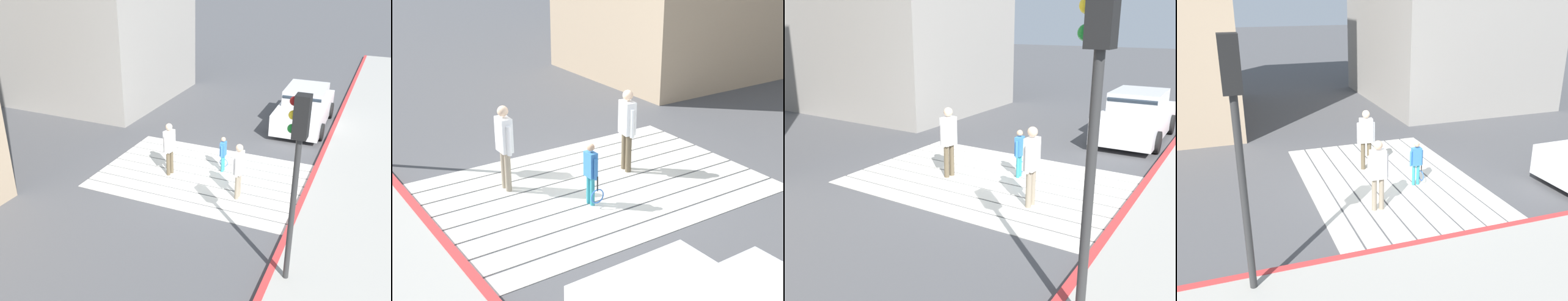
{
  "view_description": "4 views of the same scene",
  "coord_description": "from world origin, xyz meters",
  "views": [
    {
      "loc": [
        -4.96,
        11.76,
        6.66
      ],
      "look_at": [
        -0.07,
        0.7,
        1.19
      ],
      "focal_mm": 41.34,
      "sensor_mm": 36.0,
      "label": 1
    },
    {
      "loc": [
        -5.77,
        -8.4,
        4.86
      ],
      "look_at": [
        -0.08,
        0.11,
        0.75
      ],
      "focal_mm": 52.92,
      "sensor_mm": 36.0,
      "label": 2
    },
    {
      "loc": [
        -4.98,
        8.35,
        3.66
      ],
      "look_at": [
        -0.14,
        0.68,
        0.95
      ],
      "focal_mm": 39.44,
      "sensor_mm": 36.0,
      "label": 3
    },
    {
      "loc": [
        -10.08,
        4.03,
        4.75
      ],
      "look_at": [
        -0.27,
        0.56,
        1.02
      ],
      "focal_mm": 40.42,
      "sensor_mm": 36.0,
      "label": 4
    }
  ],
  "objects": [
    {
      "name": "ground_plane",
      "position": [
        0.0,
        0.0,
        0.0
      ],
      "size": [
        120.0,
        120.0,
        0.0
      ],
      "primitive_type": "plane",
      "color": "#4C4C4F"
    },
    {
      "name": "crosswalk_stripes",
      "position": [
        0.0,
        -0.0,
        0.01
      ],
      "size": [
        6.4,
        4.35,
        0.01
      ],
      "color": "silver",
      "rests_on": "ground"
    },
    {
      "name": "curb_painted",
      "position": [
        -3.25,
        0.0,
        0.07
      ],
      "size": [
        0.16,
        40.0,
        0.13
      ],
      "primitive_type": "cube",
      "color": "#BC3333",
      "rests_on": "ground"
    },
    {
      "name": "pedestrian_adult_lead",
      "position": [
        -1.47,
        0.85,
        0.99
      ],
      "size": [
        0.22,
        0.5,
        1.7
      ],
      "color": "gray",
      "rests_on": "ground"
    },
    {
      "name": "pedestrian_adult_trailing",
      "position": [
        1.0,
        0.3,
        1.01
      ],
      "size": [
        0.27,
        0.5,
        1.73
      ],
      "color": "brown",
      "rests_on": "ground"
    },
    {
      "name": "pedestrian_child_with_racket",
      "position": [
        -0.47,
        -0.58,
        0.67
      ],
      "size": [
        0.28,
        0.37,
        1.2
      ],
      "color": "teal",
      "rests_on": "ground"
    }
  ]
}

